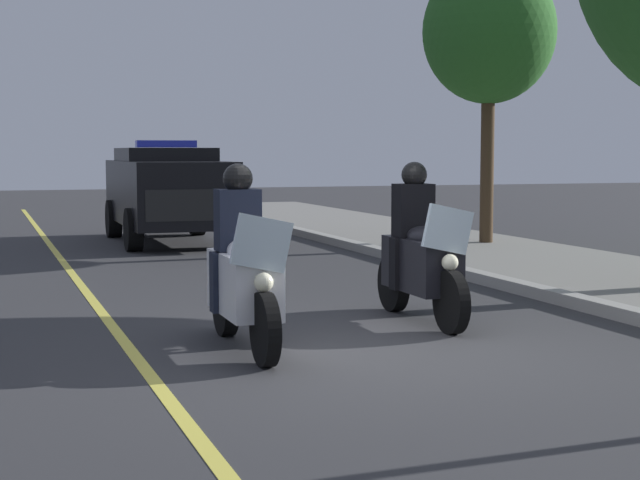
{
  "coord_description": "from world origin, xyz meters",
  "views": [
    {
      "loc": [
        8.22,
        -3.37,
        1.83
      ],
      "look_at": [
        -1.49,
        0.0,
        0.9
      ],
      "focal_mm": 55.05,
      "sensor_mm": 36.0,
      "label": 1
    }
  ],
  "objects": [
    {
      "name": "ground_plane",
      "position": [
        0.0,
        0.0,
        0.0
      ],
      "size": [
        80.0,
        80.0,
        0.0
      ],
      "primitive_type": "plane",
      "color": "#333335"
    },
    {
      "name": "lane_stripe_center",
      "position": [
        0.0,
        -2.1,
        0.0
      ],
      "size": [
        48.0,
        0.12,
        0.01
      ],
      "primitive_type": "cube",
      "color": "#E0D14C",
      "rests_on": "ground"
    },
    {
      "name": "police_motorcycle_lead_left",
      "position": [
        -0.47,
        -1.1,
        0.7
      ],
      "size": [
        2.14,
        0.56,
        1.72
      ],
      "color": "black",
      "rests_on": "ground"
    },
    {
      "name": "police_motorcycle_lead_right",
      "position": [
        -1.3,
        1.07,
        0.7
      ],
      "size": [
        2.14,
        0.56,
        1.72
      ],
      "color": "black",
      "rests_on": "ground"
    },
    {
      "name": "police_suv",
      "position": [
        -11.37,
        0.19,
        1.07
      ],
      "size": [
        4.93,
        2.13,
        2.05
      ],
      "color": "black",
      "rests_on": "ground"
    },
    {
      "name": "tree_far_back",
      "position": [
        -8.36,
        5.75,
        4.05
      ],
      "size": [
        2.5,
        2.5,
        5.33
      ],
      "color": "#42301E",
      "rests_on": "sidewalk_strip"
    }
  ]
}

